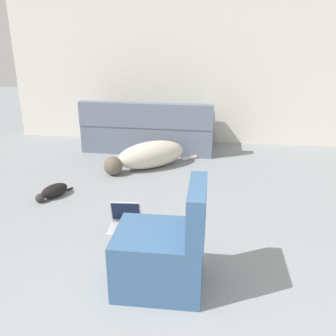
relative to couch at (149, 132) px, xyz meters
The scene contains 6 objects.
wall_back 1.54m from the couch, 28.84° to the left, with size 6.64×0.06×2.71m.
couch is the anchor object (origin of this frame).
dog 0.86m from the couch, 80.84° to the right, with size 1.21×0.98×0.36m.
cat 2.06m from the couch, 111.54° to the right, with size 0.32×0.47×0.14m.
laptop_open 2.45m from the couch, 84.98° to the right, with size 0.31×0.33×0.24m.
side_chair 3.33m from the couch, 77.58° to the right, with size 0.65×0.54×0.82m.
Camera 1 is at (0.11, -1.24, 1.81)m, focal length 40.00 mm.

